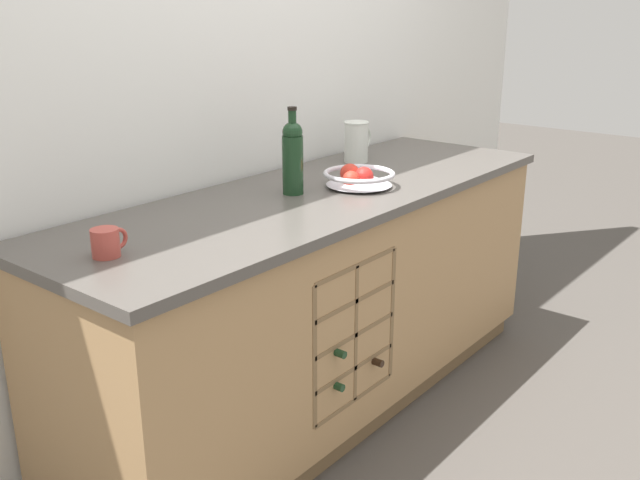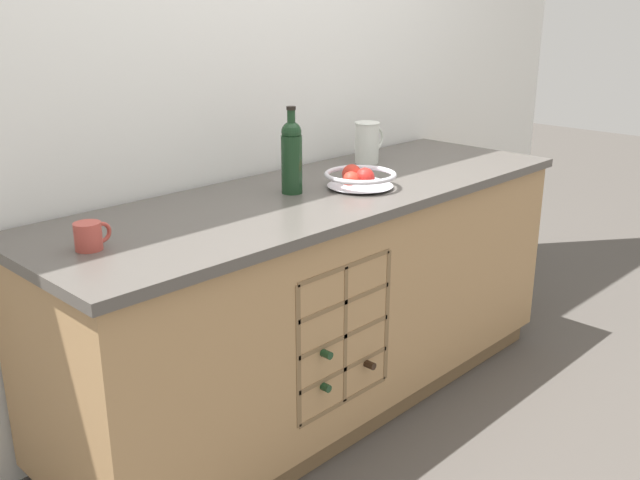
# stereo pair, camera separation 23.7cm
# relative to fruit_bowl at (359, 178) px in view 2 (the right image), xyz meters

# --- Properties ---
(ground_plane) EXTENTS (14.00, 14.00, 0.00)m
(ground_plane) POSITION_rel_fruit_bowl_xyz_m (-0.13, 0.08, -0.92)
(ground_plane) COLOR #4C4742
(back_wall) EXTENTS (4.59, 0.06, 2.55)m
(back_wall) POSITION_rel_fruit_bowl_xyz_m (-0.13, 0.48, 0.35)
(back_wall) COLOR white
(back_wall) RESTS_ON ground_plane
(kitchen_island) EXTENTS (2.23, 0.72, 0.88)m
(kitchen_island) POSITION_rel_fruit_bowl_xyz_m (-0.13, 0.08, -0.47)
(kitchen_island) COLOR brown
(kitchen_island) RESTS_ON ground_plane
(fruit_bowl) EXTENTS (0.27, 0.27, 0.08)m
(fruit_bowl) POSITION_rel_fruit_bowl_xyz_m (0.00, 0.00, 0.00)
(fruit_bowl) COLOR silver
(fruit_bowl) RESTS_ON kitchen_island
(white_pitcher) EXTENTS (0.16, 0.11, 0.17)m
(white_pitcher) POSITION_rel_fruit_bowl_xyz_m (0.36, 0.27, 0.05)
(white_pitcher) COLOR silver
(white_pitcher) RESTS_ON kitchen_island
(ceramic_mug) EXTENTS (0.11, 0.08, 0.08)m
(ceramic_mug) POSITION_rel_fruit_bowl_xyz_m (-1.05, 0.08, 0.00)
(ceramic_mug) COLOR #B7473D
(ceramic_mug) RESTS_ON kitchen_island
(standing_wine_bottle) EXTENTS (0.08, 0.08, 0.31)m
(standing_wine_bottle) POSITION_rel_fruit_bowl_xyz_m (-0.23, 0.13, 0.10)
(standing_wine_bottle) COLOR #19381E
(standing_wine_bottle) RESTS_ON kitchen_island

